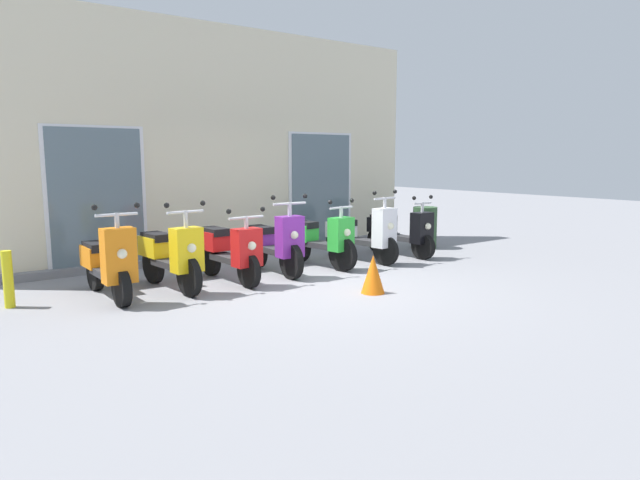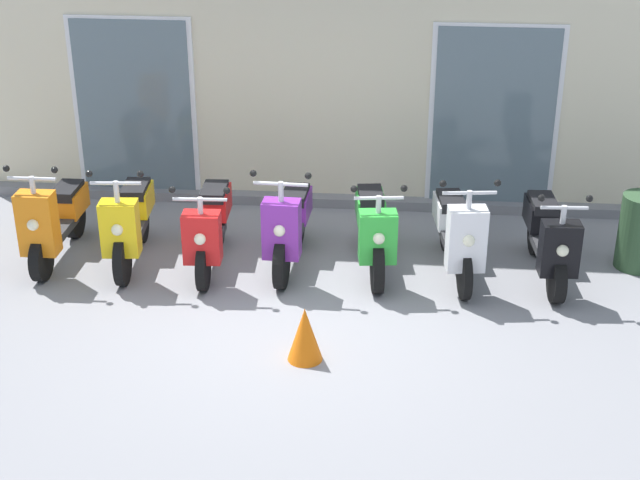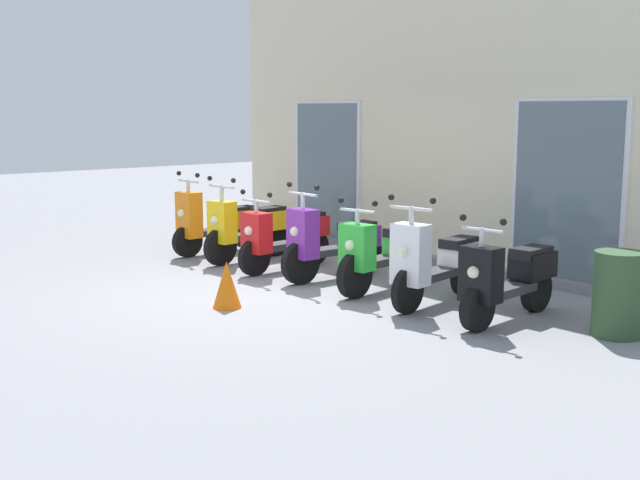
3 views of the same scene
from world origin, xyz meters
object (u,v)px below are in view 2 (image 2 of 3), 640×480
scooter_orange (55,219)px  scooter_purple (289,225)px  scooter_red (210,226)px  scooter_yellow (130,221)px  scooter_black (549,238)px  traffic_cone (305,334)px  scooter_white (457,231)px  scooter_green (373,229)px

scooter_orange → scooter_purple: scooter_purple is taller
scooter_red → scooter_purple: 0.85m
scooter_yellow → scooter_black: (4.45, 0.09, -0.03)m
scooter_yellow → traffic_cone: (2.10, -1.79, -0.23)m
scooter_white → traffic_cone: bearing=-127.2°
scooter_orange → scooter_yellow: (0.84, 0.00, 0.01)m
scooter_red → scooter_black: bearing=1.6°
scooter_black → scooter_green: bearing=179.4°
scooter_red → scooter_green: (1.74, 0.12, -0.01)m
scooter_orange → scooter_purple: (2.56, 0.10, 0.00)m
scooter_yellow → scooter_purple: 1.72m
scooter_yellow → scooter_red: size_ratio=1.01×
scooter_purple → traffic_cone: size_ratio=3.12×
scooter_black → scooter_orange: bearing=-179.0°
scooter_white → scooter_purple: bearing=178.7°
scooter_black → scooter_purple: bearing=179.8°
scooter_purple → traffic_cone: bearing=-78.5°
scooter_purple → scooter_black: (2.73, -0.01, -0.02)m
scooter_yellow → scooter_purple: scooter_purple is taller
scooter_red → scooter_purple: bearing=7.3°
scooter_yellow → traffic_cone: bearing=-40.4°
scooter_purple → scooter_white: same height
scooter_orange → scooter_white: 4.34m
scooter_green → scooter_black: bearing=-0.6°
scooter_purple → scooter_red: bearing=-172.7°
scooter_green → traffic_cone: size_ratio=3.08×
scooter_orange → scooter_white: scooter_white is taller
scooter_orange → traffic_cone: size_ratio=3.01×
scooter_green → scooter_white: 0.88m
scooter_red → scooter_white: bearing=1.5°
scooter_purple → scooter_green: (0.90, 0.01, -0.01)m
scooter_purple → scooter_white: size_ratio=0.99×
scooter_purple → scooter_black: 2.73m
scooter_green → scooter_white: scooter_white is taller
scooter_orange → scooter_green: (3.46, 0.11, -0.01)m
scooter_yellow → scooter_green: size_ratio=0.99×
scooter_orange → traffic_cone: (2.94, -1.79, -0.21)m
scooter_purple → scooter_green: 0.90m
scooter_red → traffic_cone: size_ratio=3.03×
scooter_black → traffic_cone: scooter_black is taller
scooter_green → traffic_cone: scooter_green is taller
traffic_cone → scooter_green: bearing=74.7°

